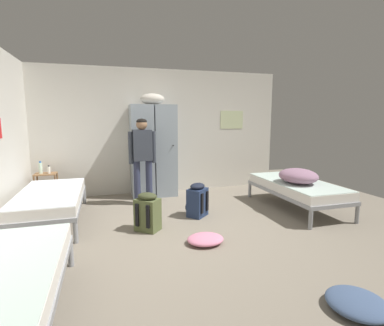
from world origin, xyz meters
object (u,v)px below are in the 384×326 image
Objects in this scene: water_bottle at (41,168)px; shelf_unit at (46,185)px; locker_bank at (153,149)px; backpack_navy at (197,201)px; clothes_pile_pink at (205,239)px; backpack_olive at (148,212)px; person_traveler at (142,153)px; lotion_bottle at (49,170)px; bed_left_rear at (51,198)px; bedding_heap at (298,176)px; clothes_pile_denim at (357,303)px; bed_right at (296,187)px.

shelf_unit is at bearing -14.04° from water_bottle.
locker_bank reaches higher than backpack_navy.
backpack_olive is at bearing 133.47° from clothes_pile_pink.
water_bottle is 0.42× the size of backpack_olive.
person_traveler reaches higher than lotion_bottle.
bedding_heap is (3.96, -0.60, 0.23)m from bed_left_rear.
clothes_pile_pink is (0.63, -0.67, -0.20)m from backpack_olive.
shelf_unit is at bearing 125.98° from clothes_pile_denim.
backpack_olive is (1.38, -0.74, -0.12)m from bed_left_rear.
bed_right reaches higher than clothes_pile_denim.
locker_bank is at bearing 78.09° from backpack_olive.
backpack_olive is (1.71, -1.91, -0.42)m from water_bottle.
shelf_unit is at bearing 157.42° from bedding_heap.
backpack_olive is (-2.59, -0.14, -0.35)m from bedding_heap.
clothes_pile_pink is at bearing -155.20° from bed_right.
lotion_bottle is at bearing 125.61° from clothes_pile_denim.
clothes_pile_pink is at bearing 115.61° from clothes_pile_denim.
locker_bank is at bearing -0.60° from water_bottle.
backpack_navy is (2.23, -0.37, -0.12)m from bed_left_rear.
shelf_unit is 2.90m from backpack_navy.
lotion_bottle reaches higher than bed_right.
water_bottle is at bearing 149.01° from backpack_navy.
person_traveler is 1.38m from backpack_navy.
water_bottle is 1.48× the size of lotion_bottle.
shelf_unit is 1.12× the size of clothes_pile_denim.
clothes_pile_denim is at bearing -70.08° from person_traveler.
shelf_unit is at bearing 159.21° from bed_right.
backpack_olive reaches higher than bed_left_rear.
locker_bank is at bearing -0.06° from shelf_unit.
locker_bank is at bearing 95.20° from clothes_pile_pink.
bed_right is 4.03× the size of clothes_pile_pink.
lotion_bottle reaches higher than backpack_olive.
locker_bank is 2.13m from water_bottle.
shelf_unit is at bearing 179.94° from locker_bank.
bed_left_rear is 4.12m from clothes_pile_denim.
backpack_olive is 1.00× the size of backpack_navy.
clothes_pile_denim is at bearing -115.94° from bedding_heap.
bedding_heap reaches higher than clothes_pile_pink.
bedding_heap reaches higher than bed_left_rear.
person_traveler is (-2.55, 1.04, 0.57)m from bed_right.
backpack_navy reaches higher than bed_right.
clothes_pile_pink is at bearing -35.11° from bed_left_rear.
water_bottle is (-1.81, 0.60, -0.28)m from person_traveler.
bed_left_rear and bed_right have the same top height.
backpack_olive is (1.63, -1.89, -0.09)m from shelf_unit.
backpack_olive is at bearing -49.37° from shelf_unit.
shelf_unit is 3.43m from clothes_pile_pink.
person_traveler reaches higher than clothes_pile_denim.
locker_bank is at bearing 32.89° from bed_left_rear.
person_traveler is 10.15× the size of lotion_bottle.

